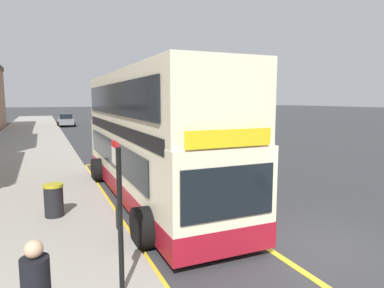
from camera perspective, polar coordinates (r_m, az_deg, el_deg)
The scene contains 9 objects.
ground_plane at distance 38.67m, azimuth -14.89°, elevation 2.04°, with size 260.00×260.00×0.00m, color #333335.
pavement_near at distance 38.23m, azimuth -25.31°, elevation 1.62°, with size 6.00×76.00×0.14m, color gray.
double_decker_bus at distance 12.14m, azimuth -7.24°, elevation 0.66°, with size 3.18×11.37×4.40m.
bus_bay_markings at distance 12.33m, azimuth -7.16°, elevation -9.01°, with size 2.92×14.88×0.01m.
bus_stop_sign at distance 6.07m, azimuth -12.10°, elevation -9.92°, with size 0.09×0.51×2.63m.
parked_car_grey_far at distance 47.29m, azimuth -20.33°, elevation 3.74°, with size 2.09×4.20×1.62m.
parked_car_maroon_ahead at distance 50.54m, azimuth -13.95°, elevation 4.20°, with size 2.09×4.20×1.62m.
parked_car_silver_behind at distance 36.22m, azimuth -7.00°, elevation 3.15°, with size 2.09×4.20×1.62m.
litter_bin at distance 10.70m, azimuth -22.07°, elevation -8.67°, with size 0.55×0.55×0.95m.
Camera 1 is at (-5.86, -6.06, 3.49)m, focal length 31.96 mm.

